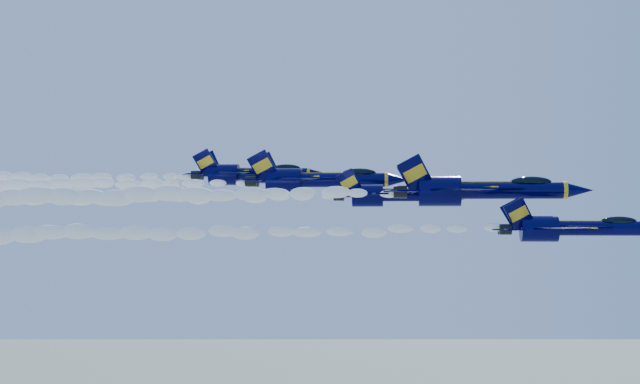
# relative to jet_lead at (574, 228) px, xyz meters

# --- Properties ---
(jet_lead) EXTENTS (15.48, 12.70, 5.75)m
(jet_lead) POSITION_rel_jet_lead_xyz_m (0.00, 0.00, 0.00)
(jet_lead) COLOR #000033
(smoke_trail_jet_lead) EXTENTS (50.47, 1.85, 1.66)m
(smoke_trail_jet_lead) POSITION_rel_jet_lead_xyz_m (-31.85, 0.00, -0.42)
(smoke_trail_jet_lead) COLOR white
(jet_second) EXTENTS (19.79, 16.24, 7.36)m
(jet_second) POSITION_rel_jet_lead_xyz_m (-7.81, 6.69, 3.73)
(jet_second) COLOR #000033
(smoke_trail_jet_second) EXTENTS (50.47, 2.36, 2.13)m
(smoke_trail_jet_second) POSITION_rel_jet_lead_xyz_m (-41.50, 6.69, 3.27)
(smoke_trail_jet_second) COLOR white
(jet_third) EXTENTS (15.63, 12.82, 5.81)m
(jet_third) POSITION_rel_jet_lead_xyz_m (-16.10, 11.84, 3.43)
(jet_third) COLOR #000033
(smoke_trail_jet_third) EXTENTS (50.47, 1.87, 1.68)m
(smoke_trail_jet_third) POSITION_rel_jet_lead_xyz_m (-48.01, 11.84, 3.01)
(smoke_trail_jet_third) COLOR white
(jet_fourth) EXTENTS (19.45, 15.96, 7.23)m
(jet_fourth) POSITION_rel_jet_lead_xyz_m (-25.53, 19.25, 5.47)
(jet_fourth) COLOR #000033
(smoke_trail_jet_fourth) EXTENTS (50.47, 2.32, 2.09)m
(smoke_trail_jet_fourth) POSITION_rel_jet_lead_xyz_m (-59.08, 19.25, 5.01)
(smoke_trail_jet_fourth) COLOR white
(jet_fifth) EXTENTS (17.56, 14.40, 6.52)m
(jet_fifth) POSITION_rel_jet_lead_xyz_m (-34.66, 25.94, 6.60)
(jet_fifth) COLOR #000033
(smoke_trail_jet_fifth) EXTENTS (50.47, 2.10, 1.89)m
(smoke_trail_jet_fifth) POSITION_rel_jet_lead_xyz_m (-67.39, 25.94, 6.17)
(smoke_trail_jet_fifth) COLOR white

